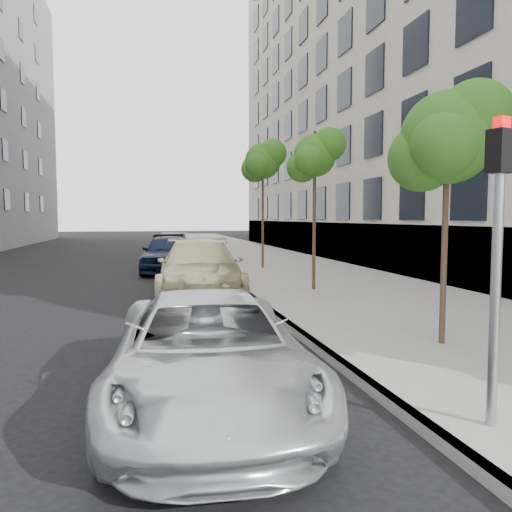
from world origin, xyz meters
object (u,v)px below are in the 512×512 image
object	(u,v)px
signal_pole	(498,235)
suv	(200,269)
sedan_blue	(168,253)
sedan_rear	(171,244)
tree_near	(449,137)
sedan_black	(169,248)
minivan	(208,352)
tree_mid	(316,156)
tree_far	(263,161)

from	to	relation	value
signal_pole	suv	distance (m)	9.75
sedan_blue	sedan_rear	xyz separation A→B (m)	(0.63, 10.07, -0.12)
tree_near	sedan_rear	xyz separation A→B (m)	(-3.33, 23.32, -2.87)
tree_near	sedan_black	bearing A→B (deg)	101.36
sedan_blue	suv	bearing A→B (deg)	-76.85
tree_near	sedan_blue	xyz separation A→B (m)	(-3.95, 13.25, -2.75)
signal_pole	minivan	distance (m)	3.36
signal_pole	suv	size ratio (longest dim) A/B	0.55
tree_near	sedan_black	xyz separation A→B (m)	(-3.67, 18.29, -2.84)
signal_pole	sedan_rear	world-z (taller)	signal_pole
tree_near	signal_pole	bearing A→B (deg)	-115.50
tree_near	tree_mid	xyz separation A→B (m)	(-0.00, 6.50, 0.48)
tree_far	sedan_black	bearing A→B (deg)	124.77
tree_mid	sedan_black	world-z (taller)	tree_mid
tree_near	suv	xyz separation A→B (m)	(-3.38, 6.40, -2.73)
tree_far	minivan	xyz separation A→B (m)	(-4.15, -14.61, -3.92)
sedan_blue	sedan_black	xyz separation A→B (m)	(0.28, 5.04, -0.08)
tree_near	signal_pole	world-z (taller)	tree_near
tree_far	signal_pole	world-z (taller)	tree_far
tree_near	sedan_rear	size ratio (longest dim) A/B	0.94
tree_mid	tree_near	bearing A→B (deg)	-90.00
sedan_black	sedan_rear	distance (m)	5.04
minivan	suv	bearing A→B (deg)	87.97
sedan_rear	minivan	bearing A→B (deg)	-82.08
tree_mid	minivan	distance (m)	9.71
signal_pole	suv	bearing A→B (deg)	84.13
tree_mid	minivan	bearing A→B (deg)	-117.10
tree_mid	suv	size ratio (longest dim) A/B	0.84
tree_mid	minivan	world-z (taller)	tree_mid
signal_pole	sedan_blue	size ratio (longest dim) A/B	0.67
signal_pole	sedan_black	world-z (taller)	signal_pole
tree_mid	minivan	size ratio (longest dim) A/B	0.98
signal_pole	sedan_black	distance (m)	21.53
sedan_rear	suv	bearing A→B (deg)	-80.36
sedan_blue	sedan_rear	bearing A→B (deg)	94.80
tree_mid	suv	distance (m)	4.66
tree_far	sedan_blue	xyz separation A→B (m)	(-3.95, 0.25, -3.80)
tree_near	tree_mid	size ratio (longest dim) A/B	0.92
tree_mid	signal_pole	distance (m)	9.88
minivan	sedan_black	size ratio (longest dim) A/B	1.12
signal_pole	sedan_blue	bearing A→B (deg)	81.37
sedan_black	sedan_rear	xyz separation A→B (m)	(0.35, 5.03, -0.04)
suv	sedan_rear	size ratio (longest dim) A/B	1.21
tree_near	tree_far	bearing A→B (deg)	90.00
suv	sedan_black	bearing A→B (deg)	95.89
sedan_blue	tree_near	bearing A→B (deg)	-65.01
tree_mid	signal_pole	size ratio (longest dim) A/B	1.52
tree_mid	suv	bearing A→B (deg)	-178.26
tree_near	suv	world-z (taller)	tree_near
sedan_blue	tree_mid	bearing A→B (deg)	-51.27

